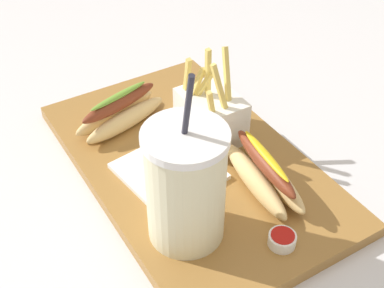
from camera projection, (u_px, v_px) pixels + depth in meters
name	position (u px, v px, depth m)	size (l,w,h in m)	color
ground_plane	(192.00, 174.00, 0.82)	(2.40, 2.40, 0.02)	silver
food_tray	(192.00, 164.00, 0.81)	(0.49, 0.30, 0.02)	olive
soda_cup	(186.00, 185.00, 0.64)	(0.10, 0.10, 0.25)	beige
fries_basket	(211.00, 115.00, 0.82)	(0.10, 0.08, 0.15)	white
hot_dog_1	(120.00, 112.00, 0.85)	(0.09, 0.17, 0.06)	#DBB775
hot_dog_2	(264.00, 173.00, 0.74)	(0.17, 0.08, 0.06)	#DBB775
ketchup_cup_1	(282.00, 239.00, 0.67)	(0.04, 0.04, 0.02)	white
napkin_stack	(169.00, 171.00, 0.78)	(0.13, 0.13, 0.01)	white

